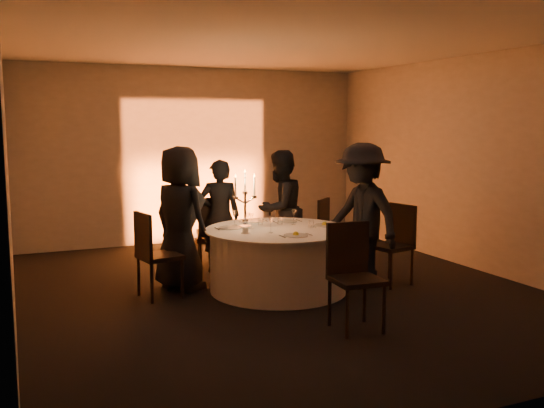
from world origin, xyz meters
name	(u,v)px	position (x,y,z in m)	size (l,w,h in m)	color
floor	(278,290)	(0.00, 0.00, 0.00)	(7.00, 7.00, 0.00)	black
ceiling	(279,41)	(0.00, 0.00, 3.00)	(7.00, 7.00, 0.00)	white
wall_back	(196,155)	(0.00, 3.50, 1.50)	(7.00, 7.00, 0.00)	#A29D96
wall_front	(489,204)	(0.00, -3.50, 1.50)	(7.00, 7.00, 0.00)	#A29D96
wall_left	(8,178)	(-3.00, 0.00, 1.50)	(7.00, 7.00, 0.00)	#A29D96
wall_right	(474,163)	(3.00, 0.00, 1.50)	(7.00, 7.00, 0.00)	#A29D96
uplighter_fixture	(202,241)	(0.00, 3.20, 0.05)	(0.25, 0.12, 0.10)	black
banquet_table	(278,260)	(0.00, 0.00, 0.38)	(1.80, 1.80, 0.77)	black
chair_left	(153,250)	(-1.49, 0.27, 0.58)	(0.53, 0.53, 1.03)	black
chair_back_left	(213,228)	(-0.37, 1.45, 0.58)	(0.53, 0.53, 1.02)	black
chair_back_right	(317,225)	(1.21, 1.30, 0.53)	(0.58, 0.58, 0.94)	black
chair_right	(395,239)	(1.51, -0.30, 0.58)	(0.53, 0.53, 1.02)	black
chair_front	(353,269)	(0.12, -1.55, 0.60)	(0.49, 0.49, 1.06)	black
guest_left	(180,218)	(-1.08, 0.54, 0.89)	(0.87, 0.56, 1.78)	black
guest_back_left	(220,216)	(-0.35, 1.21, 0.78)	(0.57, 0.37, 1.56)	black
guest_back_right	(280,209)	(0.53, 1.12, 0.84)	(0.81, 0.63, 1.67)	black
guest_right	(362,215)	(1.05, -0.22, 0.91)	(1.17, 0.67, 1.81)	black
plate_left	(230,228)	(-0.53, 0.26, 0.78)	(0.36, 0.29, 0.01)	white
plate_back_left	(253,221)	(-0.09, 0.61, 0.78)	(0.35, 0.28, 0.01)	white
plate_back_right	(287,221)	(0.31, 0.43, 0.78)	(0.36, 0.25, 0.01)	white
plate_right	(325,224)	(0.62, -0.04, 0.79)	(0.36, 0.27, 0.08)	white
plate_front	(296,235)	(-0.02, -0.52, 0.79)	(0.36, 0.28, 0.08)	white
coffee_cup	(245,231)	(-0.48, -0.13, 0.80)	(0.11, 0.11, 0.07)	white
candelabra	(245,207)	(-0.34, 0.25, 1.02)	(0.30, 0.15, 0.72)	silver
wine_glass_a	(248,217)	(-0.32, 0.20, 0.91)	(0.07, 0.07, 0.19)	white
wine_glass_b	(235,215)	(-0.41, 0.45, 0.91)	(0.07, 0.07, 0.19)	white
wine_glass_c	(294,214)	(0.30, 0.20, 0.91)	(0.07, 0.07, 0.19)	white
wine_glass_d	(271,221)	(-0.20, -0.23, 0.91)	(0.07, 0.07, 0.19)	white
wine_glass_e	(251,218)	(-0.31, 0.12, 0.91)	(0.07, 0.07, 0.19)	white
tumbler_a	(260,221)	(-0.10, 0.35, 0.82)	(0.07, 0.07, 0.09)	white
tumbler_b	(280,221)	(0.14, 0.28, 0.82)	(0.07, 0.07, 0.09)	white
tumbler_c	(311,224)	(0.40, -0.10, 0.82)	(0.07, 0.07, 0.09)	white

